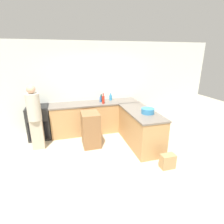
{
  "coord_description": "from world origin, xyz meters",
  "views": [
    {
      "loc": [
        -0.89,
        -3.36,
        2.33
      ],
      "look_at": [
        0.21,
        0.54,
        0.98
      ],
      "focal_mm": 28.0,
      "sensor_mm": 36.0,
      "label": 1
    }
  ],
  "objects": [
    {
      "name": "ground_plane",
      "position": [
        0.0,
        0.0,
        0.0
      ],
      "size": [
        14.0,
        14.0,
        0.0
      ],
      "primitive_type": "plane",
      "color": "beige"
    },
    {
      "name": "counter_back",
      "position": [
        0.0,
        1.68,
        0.47
      ],
      "size": [
        2.66,
        0.67,
        0.94
      ],
      "color": "tan",
      "rests_on": "ground_plane"
    },
    {
      "name": "wine_bottle_dark",
      "position": [
        0.22,
        1.77,
        1.02
      ],
      "size": [
        0.06,
        0.06,
        0.22
      ],
      "color": "black",
      "rests_on": "counter_back"
    },
    {
      "name": "wall_back",
      "position": [
        0.0,
        2.03,
        1.35
      ],
      "size": [
        8.0,
        0.06,
        2.7
      ],
      "color": "silver",
      "rests_on": "ground_plane"
    },
    {
      "name": "range_oven",
      "position": [
        -1.64,
        1.69,
        0.47
      ],
      "size": [
        0.6,
        0.63,
        0.95
      ],
      "color": "black",
      "rests_on": "ground_plane"
    },
    {
      "name": "paper_bag",
      "position": [
        1.12,
        -0.6,
        0.16
      ],
      "size": [
        0.3,
        0.18,
        0.31
      ],
      "color": "#A88456",
      "rests_on": "ground_plane"
    },
    {
      "name": "person_by_range",
      "position": [
        -1.62,
        1.02,
        0.9
      ],
      "size": [
        0.32,
        0.32,
        1.65
      ],
      "color": "#ADA38E",
      "rests_on": "ground_plane"
    },
    {
      "name": "island_table",
      "position": [
        -0.29,
        0.83,
        0.46
      ],
      "size": [
        0.44,
        0.57,
        0.91
      ],
      "color": "brown",
      "rests_on": "ground_plane"
    },
    {
      "name": "mixing_bowl",
      "position": [
        1.06,
        0.33,
        1.0
      ],
      "size": [
        0.32,
        0.32,
        0.13
      ],
      "color": "teal",
      "rests_on": "counter_peninsula"
    },
    {
      "name": "hot_sauce_bottle",
      "position": [
        0.22,
        1.51,
        1.06
      ],
      "size": [
        0.08,
        0.08,
        0.31
      ],
      "color": "red",
      "rests_on": "counter_back"
    },
    {
      "name": "water_bottle_blue",
      "position": [
        0.17,
        1.69,
        1.02
      ],
      "size": [
        0.06,
        0.06,
        0.21
      ],
      "color": "#386BB7",
      "rests_on": "counter_back"
    },
    {
      "name": "dish_soap_bottle",
      "position": [
        0.53,
        1.84,
        1.02
      ],
      "size": [
        0.09,
        0.09,
        0.21
      ],
      "color": "#338CBF",
      "rests_on": "counter_back"
    },
    {
      "name": "counter_peninsula",
      "position": [
        0.99,
        0.54,
        0.47
      ],
      "size": [
        0.69,
        1.67,
        0.94
      ],
      "color": "tan",
      "rests_on": "ground_plane"
    }
  ]
}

